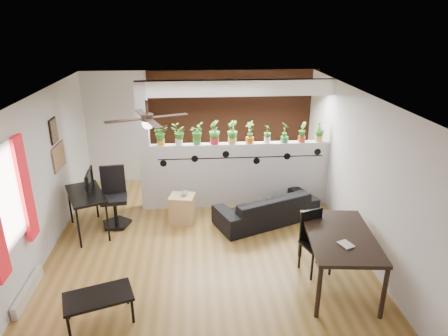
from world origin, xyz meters
TOP-DOWN VIEW (x-y plane):
  - room_shell at (0.00, 0.00)m, footprint 6.30×7.10m
  - partition_wall at (0.80, 1.50)m, footprint 3.60×0.18m
  - ceiling_header at (0.80, 1.50)m, footprint 3.60×0.18m
  - pier_column at (-1.11, 1.50)m, footprint 0.22×0.20m
  - brick_panel at (0.80, 2.97)m, footprint 3.90×0.05m
  - vine_decal at (0.80, 1.40)m, footprint 3.31×0.01m
  - window_assembly at (-2.56, -1.20)m, footprint 0.09×1.30m
  - baseboard_heater at (-2.54, -1.20)m, footprint 0.08×1.00m
  - corkboard at (-2.58, 0.95)m, footprint 0.03×0.60m
  - framed_art at (-2.58, 0.90)m, footprint 0.03×0.34m
  - ceiling_fan at (-0.80, -0.30)m, footprint 1.19×1.19m
  - potted_plant_0 at (-0.78, 1.50)m, footprint 0.27×0.25m
  - potted_plant_1 at (-0.43, 1.50)m, footprint 0.24×0.21m
  - potted_plant_2 at (-0.08, 1.50)m, footprint 0.18×0.22m
  - potted_plant_3 at (0.27, 1.50)m, footprint 0.25×0.29m
  - potted_plant_4 at (0.62, 1.50)m, footprint 0.29×0.31m
  - potted_plant_5 at (0.98, 1.50)m, footprint 0.29×0.30m
  - potted_plant_6 at (1.33, 1.50)m, footprint 0.19×0.21m
  - potted_plant_7 at (1.68, 1.50)m, footprint 0.21×0.24m
  - potted_plant_8 at (2.03, 1.50)m, footprint 0.22×0.25m
  - potted_plant_9 at (2.38, 1.50)m, footprint 0.23×0.26m
  - sofa at (1.22, 0.74)m, footprint 2.03×1.41m
  - cube_shelf at (-0.39, 0.83)m, footprint 0.52×0.48m
  - cup at (-0.34, 0.83)m, footprint 0.15×0.15m
  - computer_desk at (-2.09, 0.59)m, footprint 0.95×1.21m
  - monitor at (-2.09, 0.74)m, footprint 0.35×0.09m
  - office_chair at (-1.65, 0.84)m, footprint 0.58×0.58m
  - dining_table at (1.91, -1.25)m, footprint 1.07×1.60m
  - book at (1.81, -1.55)m, footprint 0.22×0.25m
  - folding_chair at (1.65, -0.85)m, footprint 0.51×0.51m
  - coffee_table at (-1.41, -1.77)m, footprint 0.96×0.72m

SIDE VIEW (x-z plane):
  - baseboard_heater at x=-2.54m, z-range 0.00..0.18m
  - cube_shelf at x=-0.39m, z-range 0.00..0.55m
  - sofa at x=1.22m, z-range 0.00..0.55m
  - coffee_table at x=-1.41m, z-range 0.16..0.55m
  - office_chair at x=-1.65m, z-range -0.07..1.05m
  - folding_chair at x=1.65m, z-range 0.09..1.08m
  - cup at x=-0.34m, z-range 0.55..0.65m
  - partition_wall at x=0.80m, z-range 0.00..1.35m
  - computer_desk at x=-2.09m, z-range 0.32..1.10m
  - dining_table at x=1.91m, z-range 0.33..1.15m
  - book at x=1.81m, z-range 0.83..0.85m
  - monitor at x=-2.09m, z-range 0.78..0.98m
  - vine_decal at x=0.80m, z-range 0.93..1.23m
  - room_shell at x=0.00m, z-range -0.15..2.75m
  - pier_column at x=-1.11m, z-range 0.00..2.60m
  - brick_panel at x=0.80m, z-range 0.00..2.60m
  - corkboard at x=-2.58m, z-range 1.12..1.58m
  - window_assembly at x=-2.56m, z-range 0.73..2.28m
  - potted_plant_6 at x=1.33m, z-range 1.36..1.72m
  - potted_plant_8 at x=2.03m, z-range 1.36..1.77m
  - potted_plant_1 at x=-0.43m, z-range 1.36..1.77m
  - potted_plant_7 at x=1.68m, z-range 1.36..1.78m
  - potted_plant_0 at x=-0.78m, z-range 1.36..1.78m
  - potted_plant_9 at x=2.38m, z-range 1.36..1.79m
  - potted_plant_2 at x=-0.08m, z-range 1.36..1.79m
  - potted_plant_5 at x=0.98m, z-range 1.36..1.81m
  - potted_plant_4 at x=0.62m, z-range 1.36..1.82m
  - potted_plant_3 at x=0.27m, z-range 1.36..1.84m
  - framed_art at x=-2.58m, z-range 1.63..2.07m
  - ceiling_fan at x=-0.80m, z-range 2.10..2.53m
  - ceiling_header at x=0.80m, z-range 2.30..2.60m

